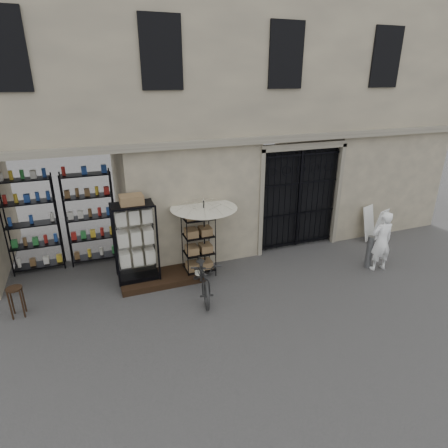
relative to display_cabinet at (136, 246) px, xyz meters
name	(u,v)px	position (x,y,z in m)	size (l,w,h in m)	color
ground	(277,294)	(2.94, -1.66, -1.00)	(80.00, 80.00, 0.00)	black
main_building	(218,85)	(2.94, 2.34, 3.50)	(14.00, 4.00, 9.00)	tan
shop_recess	(62,218)	(-1.56, 1.14, 0.50)	(3.00, 1.70, 3.00)	black
shop_shelving	(62,221)	(-1.61, 1.64, 0.25)	(2.70, 0.50, 2.50)	black
iron_gate	(296,197)	(4.69, 0.62, 0.50)	(2.50, 0.21, 3.00)	black
step_platform	(162,278)	(0.54, -0.11, -0.92)	(2.00, 0.90, 0.15)	black
display_cabinet	(136,246)	(0.00, 0.00, 0.00)	(1.03, 0.74, 2.05)	black
wire_rack	(199,246)	(1.52, -0.10, -0.20)	(0.83, 0.69, 1.64)	black
market_umbrella	(204,211)	(1.69, -0.06, 0.68)	(1.65, 1.68, 2.33)	black
white_bucket	(200,275)	(1.44, -0.37, -0.88)	(0.24, 0.24, 0.23)	white
bicycle	(204,293)	(1.34, -1.03, -1.00)	(0.65, 0.98, 1.87)	black
wooden_stool	(17,301)	(-2.59, -0.47, -0.64)	(0.37, 0.37, 0.67)	black
steel_bollard	(369,252)	(5.81, -1.33, -0.56)	(0.16, 0.16, 0.88)	slate
shopkeeper	(377,269)	(5.98, -1.51, -1.00)	(0.58, 1.60, 0.38)	white
easel_sign	(374,225)	(7.09, -0.02, -0.45)	(0.66, 0.71, 1.06)	silver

